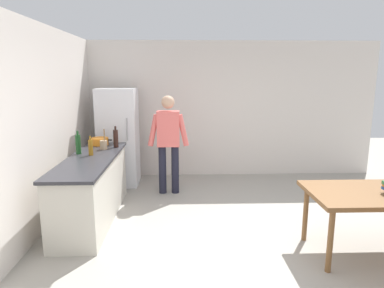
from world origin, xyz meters
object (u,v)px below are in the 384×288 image
at_px(refrigerator, 119,137).
at_px(dining_table, 372,198).
at_px(bottle_wine_green, 78,144).
at_px(bottle_oil_amber, 91,147).
at_px(person, 168,138).
at_px(bottle_wine_dark, 116,138).
at_px(cooking_pot, 100,141).
at_px(utensil_jar, 104,144).

height_order(refrigerator, dining_table, refrigerator).
height_order(dining_table, bottle_wine_green, bottle_wine_green).
bearing_deg(bottle_oil_amber, person, 39.90).
height_order(bottle_wine_green, bottle_wine_dark, same).
xyz_separation_m(person, cooking_pot, (-1.13, -0.16, -0.02)).
bearing_deg(bottle_wine_green, bottle_oil_amber, -25.79).
bearing_deg(utensil_jar, dining_table, -26.13).
distance_m(refrigerator, cooking_pot, 0.73).
bearing_deg(refrigerator, bottle_wine_dark, -82.03).
height_order(person, cooking_pot, person).
bearing_deg(bottle_oil_amber, dining_table, -19.96).
bearing_deg(bottle_wine_green, dining_table, -20.30).
bearing_deg(person, refrigerator, 149.77).
distance_m(cooking_pot, bottle_wine_green, 0.67).
distance_m(person, bottle_wine_green, 1.51).
relative_size(refrigerator, bottle_wine_green, 5.29).
relative_size(refrigerator, cooking_pot, 4.50).
bearing_deg(refrigerator, utensil_jar, -91.74).
bearing_deg(bottle_wine_dark, cooking_pot, 146.18).
bearing_deg(dining_table, person, 137.59).
relative_size(person, bottle_wine_green, 5.00).
bearing_deg(bottle_oil_amber, cooking_pot, 93.63).
bearing_deg(bottle_wine_dark, utensil_jar, -136.33).
height_order(bottle_oil_amber, bottle_wine_green, bottle_wine_green).
bearing_deg(bottle_oil_amber, utensil_jar, 76.15).
bearing_deg(cooking_pot, dining_table, -29.80).
xyz_separation_m(person, bottle_wine_dark, (-0.82, -0.36, 0.07)).
xyz_separation_m(cooking_pot, bottle_wine_dark, (0.30, -0.20, 0.09)).
relative_size(bottle_wine_green, bottle_wine_dark, 1.00).
height_order(dining_table, bottle_oil_amber, bottle_oil_amber).
distance_m(bottle_oil_amber, bottle_wine_dark, 0.60).
height_order(person, bottle_oil_amber, person).
height_order(refrigerator, bottle_wine_green, refrigerator).
height_order(refrigerator, cooking_pot, refrigerator).
relative_size(cooking_pot, bottle_wine_dark, 1.18).
bearing_deg(bottle_wine_green, refrigerator, 76.26).
relative_size(person, bottle_wine_dark, 5.00).
bearing_deg(dining_table, bottle_oil_amber, 160.04).
height_order(refrigerator, utensil_jar, refrigerator).
relative_size(dining_table, cooking_pot, 3.50).
distance_m(bottle_oil_amber, bottle_wine_green, 0.23).
distance_m(refrigerator, utensil_jar, 1.07).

